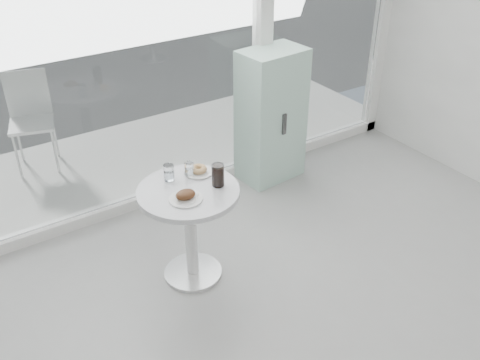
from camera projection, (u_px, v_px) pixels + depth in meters
storefront at (179, 7)px, 4.26m from camera, size 5.00×0.14×3.00m
main_table at (190, 215)px, 3.82m from camera, size 0.72×0.72×0.77m
patio_deck at (147, 154)px, 5.68m from camera, size 5.60×1.60×0.05m
mint_cabinet at (271, 116)px, 5.04m from camera, size 0.62×0.44×1.28m
patio_chair at (30, 114)px, 5.19m from camera, size 0.51×0.51×0.95m
plate_fritter at (186, 196)px, 3.59m from camera, size 0.23×0.23×0.07m
plate_donut at (199, 170)px, 3.89m from camera, size 0.21×0.21×0.05m
water_tumbler_a at (169, 173)px, 3.79m from camera, size 0.07×0.07×0.12m
water_tumbler_b at (189, 170)px, 3.84m from camera, size 0.07×0.07×0.11m
cola_glass at (218, 176)px, 3.71m from camera, size 0.09×0.09×0.17m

